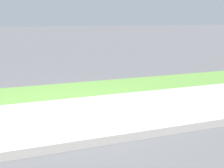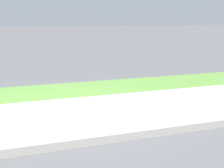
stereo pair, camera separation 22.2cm
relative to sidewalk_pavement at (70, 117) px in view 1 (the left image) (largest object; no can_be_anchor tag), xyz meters
name	(u,v)px [view 1 (the left image)]	position (x,y,z in m)	size (l,w,h in m)	color
ground_plane	(70,117)	(0.00, 0.00, -0.01)	(120.00, 120.00, 0.00)	#515154
sidewalk_pavement	(70,117)	(0.00, 0.00, 0.00)	(18.00, 2.40, 0.01)	#ADA89E
grass_verge	(48,92)	(0.00, 2.00, 0.00)	(18.00, 1.60, 0.01)	#568438
street_curb	(94,140)	(0.00, -1.28, 0.06)	(18.00, 0.16, 0.12)	#ADA89E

